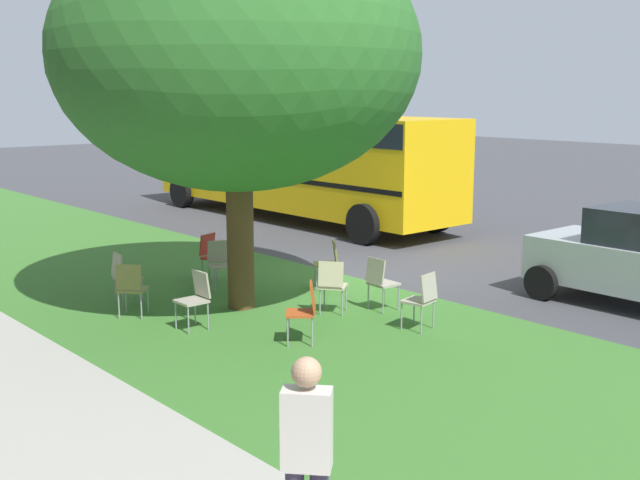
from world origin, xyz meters
name	(u,v)px	position (x,y,z in m)	size (l,w,h in m)	color
ground	(360,275)	(0.00, 0.00, 0.00)	(80.00, 80.00, 0.00)	#424247
grass_verge	(223,304)	(0.00, 3.20, 0.00)	(48.00, 6.00, 0.01)	#3D752D
street_tree	(237,55)	(-0.38, 3.09, 4.07)	(5.77, 5.77, 6.22)	brown
chair_0	(422,297)	(-3.19, 1.81, 0.52)	(0.49, 0.49, 0.88)	#ADA393
chair_1	(220,261)	(0.89, 2.65, 0.52)	(0.53, 0.52, 0.88)	#ADA393
chair_2	(195,295)	(-0.90, 4.31, 0.52)	(0.42, 0.43, 0.88)	#ADA393
chair_3	(124,274)	(1.07, 4.46, 0.52)	(0.47, 0.47, 0.88)	#ADA393
chair_4	(305,308)	(-2.51, 3.52, 0.52)	(0.59, 0.59, 0.88)	#C64C1E
chair_5	(380,280)	(-2.02, 1.50, 0.52)	(0.44, 0.45, 0.88)	#ADA393
chair_6	(212,253)	(1.57, 2.37, 0.52)	(0.53, 0.52, 0.88)	#B7332D
chair_7	(332,282)	(-1.65, 2.22, 0.52)	(0.58, 0.58, 0.88)	beige
chair_8	(131,286)	(0.27, 4.75, 0.52)	(0.59, 0.59, 0.88)	olive
chair_9	(329,260)	(-0.34, 1.11, 0.52)	(0.58, 0.58, 0.88)	olive
school_bus	(296,156)	(6.22, -3.52, 1.76)	(10.40, 2.80, 2.88)	yellow
pedestrian_0	(307,458)	(-6.74, 7.06, 0.93)	(0.40, 0.39, 1.69)	#3F3851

